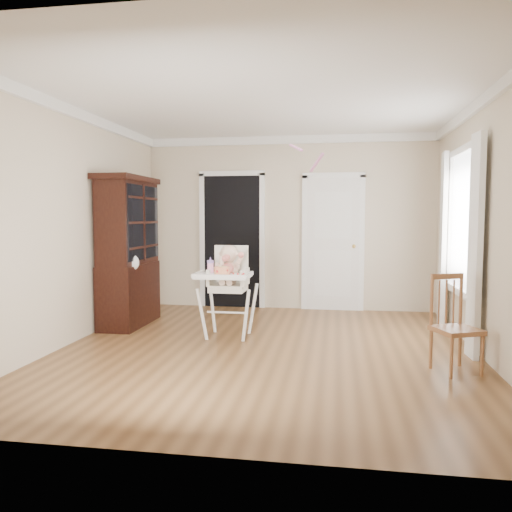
% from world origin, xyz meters
% --- Properties ---
extents(floor, '(5.00, 5.00, 0.00)m').
position_xyz_m(floor, '(0.00, 0.00, 0.00)').
color(floor, brown).
rests_on(floor, ground).
extents(ceiling, '(5.00, 5.00, 0.00)m').
position_xyz_m(ceiling, '(0.00, 0.00, 2.70)').
color(ceiling, white).
rests_on(ceiling, wall_back).
extents(wall_back, '(4.50, 0.00, 4.50)m').
position_xyz_m(wall_back, '(0.00, 2.50, 1.35)').
color(wall_back, beige).
rests_on(wall_back, floor).
extents(wall_left, '(0.00, 5.00, 5.00)m').
position_xyz_m(wall_left, '(-2.25, 0.00, 1.35)').
color(wall_left, beige).
rests_on(wall_left, floor).
extents(wall_right, '(0.00, 5.00, 5.00)m').
position_xyz_m(wall_right, '(2.25, 0.00, 1.35)').
color(wall_right, beige).
rests_on(wall_right, floor).
extents(crown_molding, '(4.50, 5.00, 0.12)m').
position_xyz_m(crown_molding, '(0.00, 0.00, 2.64)').
color(crown_molding, white).
rests_on(crown_molding, ceiling).
extents(doorway, '(1.06, 0.05, 2.22)m').
position_xyz_m(doorway, '(-0.90, 2.48, 1.11)').
color(doorway, black).
rests_on(doorway, wall_back).
extents(closet_door, '(0.96, 0.09, 2.13)m').
position_xyz_m(closet_door, '(0.70, 2.48, 1.02)').
color(closet_door, white).
rests_on(closet_door, wall_back).
extents(window_right, '(0.13, 1.84, 2.30)m').
position_xyz_m(window_right, '(2.18, 0.80, 1.29)').
color(window_right, white).
rests_on(window_right, wall_right).
extents(high_chair, '(0.66, 0.80, 1.13)m').
position_xyz_m(high_chair, '(-0.53, 0.50, 0.70)').
color(high_chair, white).
rests_on(high_chair, floor).
extents(baby, '(0.32, 0.25, 0.50)m').
position_xyz_m(baby, '(-0.53, 0.53, 0.86)').
color(baby, beige).
rests_on(baby, high_chair).
extents(cake, '(0.22, 0.22, 0.10)m').
position_xyz_m(cake, '(-0.54, 0.19, 0.83)').
color(cake, silver).
rests_on(cake, high_chair).
extents(sippy_cup, '(0.08, 0.08, 0.19)m').
position_xyz_m(sippy_cup, '(-0.73, 0.41, 0.86)').
color(sippy_cup, pink).
rests_on(sippy_cup, high_chair).
extents(china_cabinet, '(0.52, 1.18, 1.98)m').
position_xyz_m(china_cabinet, '(-1.99, 0.94, 0.99)').
color(china_cabinet, black).
rests_on(china_cabinet, floor).
extents(dining_chair, '(0.49, 0.49, 0.91)m').
position_xyz_m(dining_chair, '(1.85, -0.50, 0.43)').
color(dining_chair, brown).
rests_on(dining_chair, floor).
extents(streamer, '(0.20, 0.47, 0.15)m').
position_xyz_m(streamer, '(0.27, 0.55, 2.26)').
color(streamer, pink).
rests_on(streamer, ceiling).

